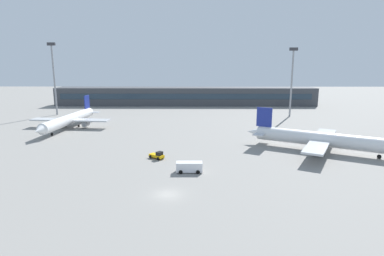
{
  "coord_description": "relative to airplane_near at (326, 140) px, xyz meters",
  "views": [
    {
      "loc": [
        4.5,
        -49.33,
        21.52
      ],
      "look_at": [
        3.76,
        40.0,
        3.0
      ],
      "focal_mm": 29.65,
      "sensor_mm": 36.0,
      "label": 1
    }
  ],
  "objects": [
    {
      "name": "service_van_white",
      "position": [
        -33.16,
        -14.89,
        -1.92
      ],
      "size": [
        5.22,
        2.35,
        2.08
      ],
      "color": "white",
      "rests_on": "ground_plane"
    },
    {
      "name": "terminal_building",
      "position": [
        -36.59,
        87.56,
        1.47
      ],
      "size": [
        131.41,
        12.13,
        9.0
      ],
      "color": "#3F4247",
      "rests_on": "ground_plane"
    },
    {
      "name": "airplane_mid",
      "position": [
        -73.87,
        27.87,
        -0.14
      ],
      "size": [
        26.86,
        38.39,
        9.48
      ],
      "color": "white",
      "rests_on": "ground_plane"
    },
    {
      "name": "baggage_tug_yellow",
      "position": [
        -40.57,
        -5.89,
        -2.23
      ],
      "size": [
        3.78,
        3.36,
        1.75
      ],
      "color": "#F2B20C",
      "rests_on": "ground_plane"
    },
    {
      "name": "airplane_near",
      "position": [
        0.0,
        0.0,
        0.0
      ],
      "size": [
        36.61,
        26.58,
        9.93
      ],
      "color": "white",
      "rests_on": "ground_plane"
    },
    {
      "name": "ground_plane",
      "position": [
        -36.59,
        14.17,
        -3.03
      ],
      "size": [
        400.0,
        400.0,
        0.0
      ],
      "primitive_type": "plane",
      "color": "gray"
    },
    {
      "name": "floodlight_tower_east",
      "position": [
        -89.82,
        55.74,
        13.74
      ],
      "size": [
        3.2,
        0.8,
        29.39
      ],
      "color": "gray",
      "rests_on": "ground_plane"
    },
    {
      "name": "floodlight_tower_west",
      "position": [
        6.53,
        52.21,
        12.63
      ],
      "size": [
        3.2,
        0.8,
        27.23
      ],
      "color": "gray",
      "rests_on": "ground_plane"
    }
  ]
}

